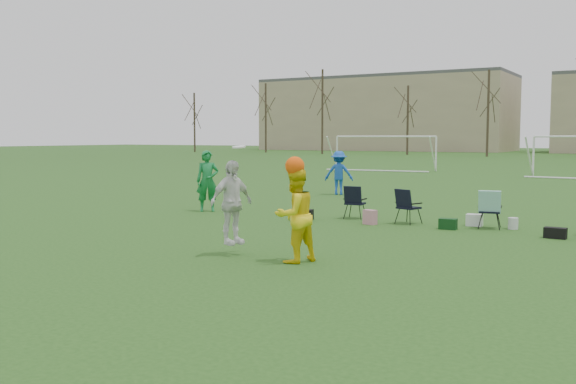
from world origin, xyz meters
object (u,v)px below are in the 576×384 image
Objects in this scene: fielder_blue at (339,173)px; center_contest at (270,209)px; fielder_green_near at (208,181)px; goal_left at (385,143)px.

fielder_blue is 14.27m from center_contest.
fielder_green_near is 7.57m from fielder_blue.
center_contest is at bearing 88.94° from fielder_blue.
goal_left is at bearing 108.25° from center_contest.
fielder_green_near reaches higher than fielder_blue.
goal_left is at bearing -95.10° from fielder_blue.
center_contest is 0.31× the size of goal_left.
center_contest reaches higher than fielder_blue.
fielder_blue is 0.24× the size of goal_left.
center_contest is (5.02, -13.35, 0.10)m from fielder_blue.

